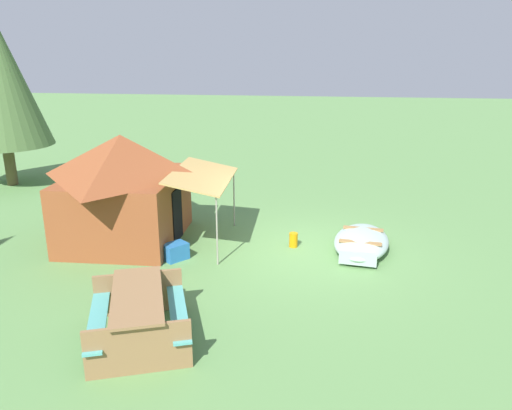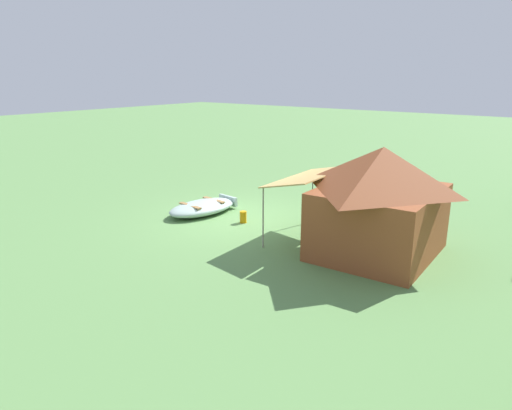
% 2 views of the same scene
% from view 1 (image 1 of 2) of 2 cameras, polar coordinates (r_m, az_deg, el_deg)
% --- Properties ---
extents(ground_plane, '(80.00, 80.00, 0.00)m').
position_cam_1_polar(ground_plane, '(11.15, 4.99, -5.30)').
color(ground_plane, '#5C8A4B').
extents(beached_rowboat, '(2.37, 1.47, 0.38)m').
position_cam_1_polar(beached_rowboat, '(11.38, 11.94, -4.09)').
color(beached_rowboat, '#A2BBB2').
rests_on(beached_rowboat, ground_plane).
extents(canvas_cabin_tent, '(3.22, 3.87, 2.48)m').
position_cam_1_polar(canvas_cabin_tent, '(11.79, -14.79, 2.03)').
color(canvas_cabin_tent, brown).
rests_on(canvas_cabin_tent, ground_plane).
extents(picnic_table, '(2.30, 2.03, 0.78)m').
position_cam_1_polar(picnic_table, '(7.91, -13.29, -11.72)').
color(picnic_table, olive).
rests_on(picnic_table, ground_plane).
extents(cooler_box, '(0.60, 0.59, 0.36)m').
position_cam_1_polar(cooler_box, '(10.78, -9.17, -5.26)').
color(cooler_box, '#2970BB').
rests_on(cooler_box, ground_plane).
extents(fuel_can, '(0.25, 0.25, 0.33)m').
position_cam_1_polar(fuel_can, '(11.34, 4.29, -3.99)').
color(fuel_can, orange).
rests_on(fuel_can, ground_plane).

